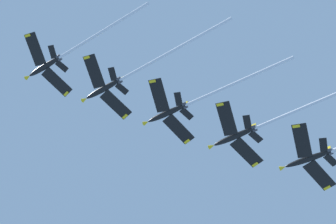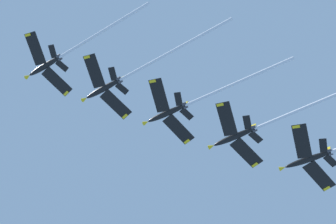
{
  "view_description": "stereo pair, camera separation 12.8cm",
  "coord_description": "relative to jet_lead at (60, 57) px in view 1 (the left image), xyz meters",
  "views": [
    {
      "loc": [
        -20.97,
        15.54,
        1.92
      ],
      "look_at": [
        -31.46,
        -12.75,
        115.45
      ],
      "focal_mm": 47.66,
      "sensor_mm": 36.0,
      "label": 1
    },
    {
      "loc": [
        -20.85,
        15.5,
        1.92
      ],
      "look_at": [
        -31.46,
        -12.75,
        115.45
      ],
      "focal_mm": 47.66,
      "sensor_mm": 36.0,
      "label": 2
    }
  ],
  "objects": [
    {
      "name": "jet_lead",
      "position": [
        0.0,
        0.0,
        0.0
      ],
      "size": [
        29.84,
        33.23,
        14.84
      ],
      "color": "black"
    },
    {
      "name": "jet_second",
      "position": [
        -17.85,
        1.38,
        -5.47
      ],
      "size": [
        31.62,
        35.86,
        15.51
      ],
      "color": "black"
    },
    {
      "name": "jet_third",
      "position": [
        -35.49,
        0.97,
        -8.33
      ],
      "size": [
        29.94,
        32.51,
        14.06
      ],
      "color": "black"
    },
    {
      "name": "jet_fourth",
      "position": [
        -53.81,
        3.17,
        -13.62
      ],
      "size": [
        30.81,
        34.77,
        14.91
      ],
      "color": "black"
    }
  ]
}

